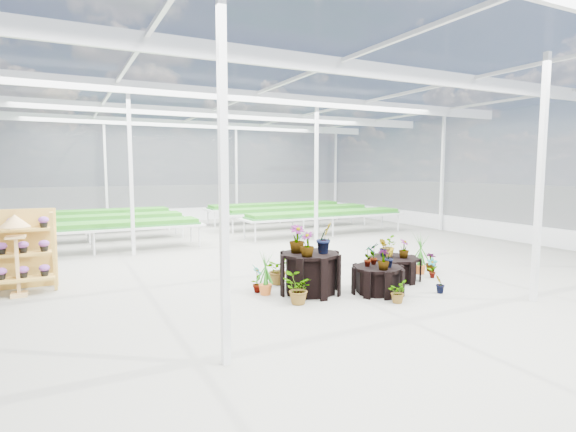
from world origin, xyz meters
name	(u,v)px	position (x,y,z in m)	size (l,w,h in m)	color
ground_plane	(292,273)	(0.00, 0.00, 0.00)	(24.00, 24.00, 0.00)	gray
greenhouse_shell	(292,178)	(0.00, 0.00, 2.25)	(18.00, 24.00, 4.50)	white
steel_frame	(292,178)	(0.00, 0.00, 2.25)	(18.00, 24.00, 4.50)	silver
nursery_benches	(204,223)	(0.00, 7.20, 0.42)	(16.00, 7.00, 0.84)	silver
plinth_tall	(310,273)	(-0.45, -1.66, 0.40)	(1.19, 1.19, 0.81)	black
plinth_mid	(378,280)	(0.75, -2.26, 0.27)	(1.01, 1.01, 0.53)	black
plinth_low	(394,269)	(1.75, -1.56, 0.25)	(1.12, 1.12, 0.50)	black
shelf_rack	(13,252)	(-5.66, 1.01, 0.82)	(1.55, 0.82, 1.64)	gold
bird_table	(17,256)	(-5.58, 0.67, 0.80)	(0.38, 0.38, 1.60)	tan
nursery_plants	(340,262)	(0.33, -1.53, 0.52)	(4.80, 2.91, 1.42)	#236E18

